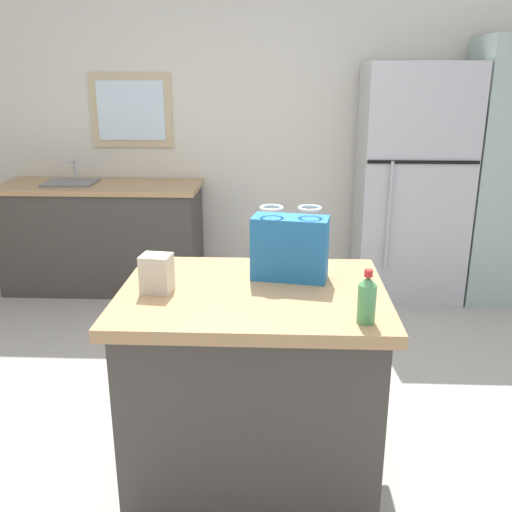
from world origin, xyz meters
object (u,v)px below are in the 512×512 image
at_px(refrigerator, 411,184).
at_px(tall_cabinet, 500,173).
at_px(small_box, 157,273).
at_px(shopping_bag, 290,247).
at_px(kitchen_island, 253,381).
at_px(bottle, 367,300).

distance_m(refrigerator, tall_cabinet, 0.69).
xyz_separation_m(tall_cabinet, small_box, (-2.21, -2.30, -0.05)).
bearing_deg(tall_cabinet, small_box, -133.86).
bearing_deg(tall_cabinet, shopping_bag, -128.21).
height_order(refrigerator, small_box, refrigerator).
bearing_deg(small_box, refrigerator, 56.37).
relative_size(kitchen_island, bottle, 5.52).
xyz_separation_m(refrigerator, tall_cabinet, (0.68, 0.00, 0.09)).
bearing_deg(small_box, bottle, -18.25).
height_order(kitchen_island, tall_cabinet, tall_cabinet).
relative_size(tall_cabinet, shopping_bag, 5.84).
xyz_separation_m(refrigerator, shopping_bag, (-0.98, -2.11, 0.11)).
distance_m(kitchen_island, refrigerator, 2.57).
bearing_deg(kitchen_island, tall_cabinet, 51.17).
distance_m(kitchen_island, small_box, 0.65).
bearing_deg(small_box, tall_cabinet, 46.14).
bearing_deg(kitchen_island, bottle, -36.20).
distance_m(refrigerator, shopping_bag, 2.33).
height_order(refrigerator, bottle, refrigerator).
relative_size(kitchen_island, small_box, 7.03).
bearing_deg(tall_cabinet, kitchen_island, -128.83).
distance_m(refrigerator, bottle, 2.67).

